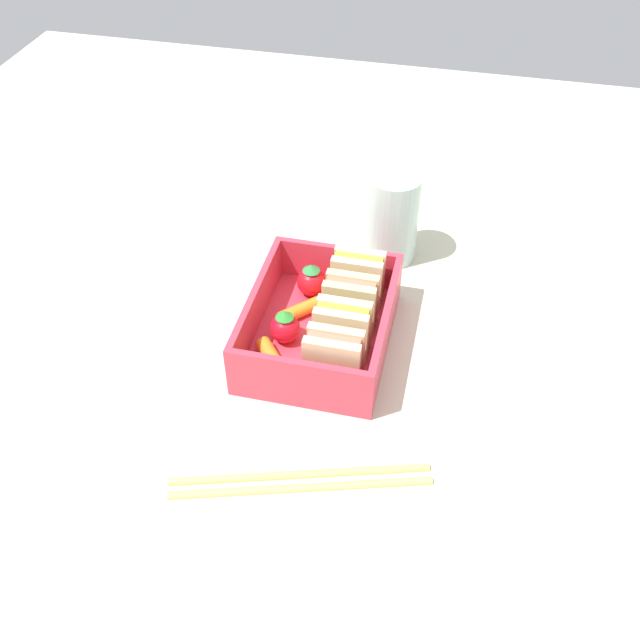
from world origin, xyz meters
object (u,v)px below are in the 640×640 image
object	(u,v)px
carrot_stick_far_left	(274,362)
sandwich_center_left	(350,302)
sandwich_left	(358,278)
sandwich_center	(342,329)
drinking_glass	(392,217)
strawberry_left	(311,281)
chopstick_pair	(301,479)
carrot_stick_left	(305,308)
sandwich_center_right	(334,358)
strawberry_far_left	(285,327)

from	to	relation	value
carrot_stick_far_left	sandwich_center_left	bearing A→B (deg)	142.55
sandwich_left	sandwich_center	distance (cm)	6.95
sandwich_left	drinking_glass	world-z (taller)	drinking_glass
sandwich_center_left	strawberry_left	size ratio (longest dim) A/B	1.52
sandwich_left	strawberry_left	xyz separation A→B (cm)	(0.17, -4.34, -1.05)
carrot_stick_far_left	chopstick_pair	world-z (taller)	carrot_stick_far_left
carrot_stick_left	carrot_stick_far_left	world-z (taller)	same
sandwich_center_right	strawberry_far_left	bearing A→B (deg)	-125.74
sandwich_center_right	carrot_stick_left	distance (cm)	8.66
sandwich_left	strawberry_left	world-z (taller)	sandwich_left
sandwich_left	chopstick_pair	xyz separation A→B (cm)	(20.04, -0.39, -3.37)
strawberry_left	drinking_glass	bearing A→B (deg)	145.80
sandwich_center_left	sandwich_center	bearing A→B (deg)	0.00
sandwich_center_left	strawberry_far_left	bearing A→B (deg)	-57.29
sandwich_left	sandwich_center	size ratio (longest dim) A/B	1.00
sandwich_center_right	strawberry_far_left	distance (cm)	6.38
sandwich_left	strawberry_far_left	distance (cm)	8.53
chopstick_pair	carrot_stick_left	bearing A→B (deg)	-167.12
sandwich_center	strawberry_left	xyz separation A→B (cm)	(-6.78, -4.34, -1.05)
carrot_stick_left	carrot_stick_far_left	distance (cm)	7.15
sandwich_center_left	sandwich_center	xyz separation A→B (cm)	(3.47, 0.00, 0.00)
sandwich_center	sandwich_center_right	distance (cm)	3.47
sandwich_left	strawberry_left	size ratio (longest dim) A/B	1.52
sandwich_center_left	strawberry_far_left	world-z (taller)	sandwich_center_left
carrot_stick_far_left	strawberry_left	bearing A→B (deg)	175.28
sandwich_center_right	strawberry_left	world-z (taller)	sandwich_center_right
strawberry_far_left	carrot_stick_left	bearing A→B (deg)	166.89
sandwich_center_right	carrot_stick_left	xyz separation A→B (cm)	(-7.30, -4.26, -1.89)
strawberry_left	carrot_stick_left	distance (cm)	3.08
drinking_glass	strawberry_far_left	bearing A→B (deg)	-23.79
sandwich_center	carrot_stick_left	size ratio (longest dim) A/B	0.97
sandwich_center	chopstick_pair	distance (cm)	13.53
strawberry_left	sandwich_left	bearing A→B (deg)	92.25
sandwich_center_left	strawberry_left	bearing A→B (deg)	-127.28
sandwich_center_right	strawberry_left	bearing A→B (deg)	-157.06
sandwich_center	strawberry_left	size ratio (longest dim) A/B	1.52
sandwich_center_right	chopstick_pair	xyz separation A→B (cm)	(9.62, -0.39, -3.37)
drinking_glass	sandwich_center_right	bearing A→B (deg)	-5.18
drinking_glass	carrot_stick_far_left	bearing A→B (deg)	-19.99
sandwich_left	carrot_stick_far_left	bearing A→B (deg)	-26.82
sandwich_left	strawberry_left	bearing A→B (deg)	-87.75
sandwich_center	strawberry_left	bearing A→B (deg)	-147.37
sandwich_center	drinking_glass	size ratio (longest dim) A/B	0.54
sandwich_center_right	chopstick_pair	size ratio (longest dim) A/B	0.26
strawberry_far_left	chopstick_pair	xyz separation A→B (cm)	(13.29, 4.71, -2.30)
chopstick_pair	drinking_glass	distance (cm)	29.22
carrot_stick_left	chopstick_pair	size ratio (longest dim) A/B	0.27
sandwich_center_left	carrot_stick_left	distance (cm)	4.67
carrot_stick_left	strawberry_far_left	bearing A→B (deg)	-13.11
sandwich_center	carrot_stick_left	world-z (taller)	sandwich_center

